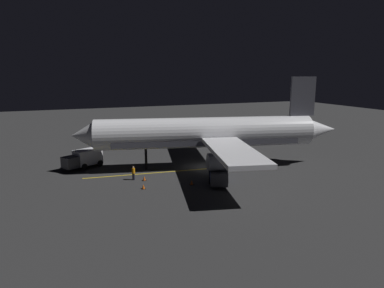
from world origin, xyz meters
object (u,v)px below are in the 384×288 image
Objects in this scene: baggage_truck at (84,159)px; traffic_cone_under_wing at (143,187)px; traffic_cone_near_right at (144,179)px; catering_truck at (218,172)px; traffic_cone_near_left at (192,183)px; airliner at (209,134)px; ground_crew_worker at (133,173)px.

traffic_cone_under_wing is (-11.95, -5.54, -1.02)m from baggage_truck.
traffic_cone_near_right is at bearing -144.37° from baggage_truck.
traffic_cone_near_left is (0.11, 3.50, -0.93)m from catering_truck.
traffic_cone_under_wing is (-5.83, 11.02, -4.57)m from airliner.
traffic_cone_near_left is 1.00× the size of traffic_cone_under_wing.
ground_crew_worker is (-2.03, 11.33, -3.93)m from airliner.
ground_crew_worker is (-8.15, -5.22, -0.39)m from baggage_truck.
baggage_truck is 3.32× the size of ground_crew_worker.
traffic_cone_near_right is (-2.80, 10.16, -4.57)m from airliner.
baggage_truck is 10.49× the size of traffic_cone_near_left.
ground_crew_worker is at bearing 4.72° from traffic_cone_under_wing.
airliner reaches higher than baggage_truck.
baggage_truck is at bearing 32.67° from ground_crew_worker.
ground_crew_worker is 3.16× the size of traffic_cone_near_right.
traffic_cone_under_wing is at bearing 83.60° from traffic_cone_near_left.
baggage_truck is 13.21m from traffic_cone_under_wing.
airliner reaches higher than traffic_cone_near_right.
baggage_truck is at bearing 35.63° from traffic_cone_near_right.
catering_truck is 12.29× the size of traffic_cone_under_wing.
catering_truck is 12.29× the size of traffic_cone_near_right.
traffic_cone_near_left is at bearing 88.19° from catering_truck.
airliner is 68.06× the size of traffic_cone_near_left.
catering_truck is 3.89× the size of ground_crew_worker.
catering_truck is at bearing -94.67° from traffic_cone_under_wing.
baggage_truck is 19.50m from catering_truck.
baggage_truck reaches higher than traffic_cone_near_right.
catering_truck reaches higher than traffic_cone_near_left.
catering_truck is at bearing 165.04° from airliner.
baggage_truck reaches higher than traffic_cone_under_wing.
baggage_truck is at bearing 24.86° from traffic_cone_under_wing.
traffic_cone_near_left is at bearing -96.40° from traffic_cone_under_wing.
baggage_truck is at bearing 69.71° from airliner.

